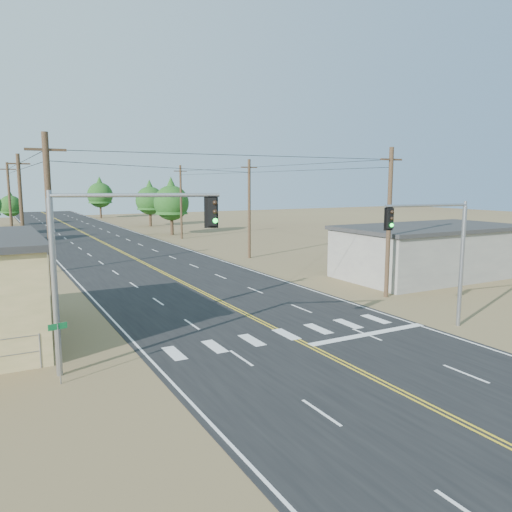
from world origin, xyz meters
TOP-DOWN VIEW (x-y plane):
  - ground at (0.00, 0.00)m, footprint 220.00×220.00m
  - road at (0.00, 30.00)m, footprint 15.00×200.00m
  - building_right at (19.00, 16.00)m, footprint 15.00×8.00m
  - utility_pole_left_near at (-10.50, 12.00)m, footprint 1.80×0.30m
  - utility_pole_left_mid at (-10.50, 32.00)m, footprint 1.80×0.30m
  - utility_pole_left_far at (-10.50, 52.00)m, footprint 1.80×0.30m
  - utility_pole_right_near at (10.50, 12.00)m, footprint 1.80×0.30m
  - utility_pole_right_mid at (10.50, 32.00)m, footprint 1.80×0.30m
  - utility_pole_right_far at (10.50, 52.00)m, footprint 1.80×0.30m
  - signal_mast_left at (-9.12, 7.07)m, footprint 6.24×2.65m
  - signal_mast_right at (7.66, 5.10)m, footprint 5.11×0.87m
  - street_sign at (-11.00, 6.83)m, footprint 0.71×0.17m
  - tree_left_far at (-9.00, 86.93)m, footprint 3.80×3.80m
  - tree_right_near at (11.04, 57.58)m, footprint 5.13×5.13m
  - tree_right_mid at (12.49, 73.28)m, footprint 4.92×4.92m
  - tree_right_far at (9.00, 98.42)m, footprint 5.40×5.40m

SIDE VIEW (x-z plane):
  - ground at x=0.00m, z-range 0.00..0.00m
  - road at x=0.00m, z-range 0.00..0.02m
  - street_sign at x=-11.00m, z-range 0.41..2.83m
  - building_right at x=19.00m, z-range 0.00..4.00m
  - tree_left_far at x=-9.00m, z-range 0.70..7.04m
  - signal_mast_right at x=7.66m, z-range 1.15..7.90m
  - tree_right_mid at x=12.49m, z-range 0.91..9.11m
  - signal_mast_left at x=-9.12m, z-range 1.35..8.78m
  - utility_pole_left_near at x=-10.50m, z-range 0.12..10.12m
  - utility_pole_left_mid at x=-10.50m, z-range 0.12..10.12m
  - utility_pole_left_far at x=-10.50m, z-range 0.12..10.12m
  - utility_pole_right_near at x=10.50m, z-range 0.12..10.12m
  - utility_pole_right_mid at x=10.50m, z-range 0.12..10.12m
  - utility_pole_right_far at x=10.50m, z-range 0.12..10.12m
  - tree_right_near at x=11.04m, z-range 0.95..9.50m
  - tree_right_far at x=9.00m, z-range 1.00..10.00m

